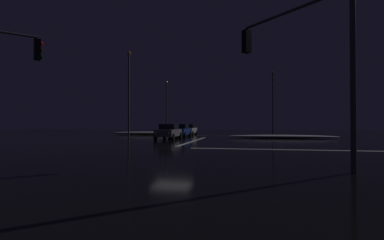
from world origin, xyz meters
name	(u,v)px	position (x,y,z in m)	size (l,w,h in m)	color
ground	(172,149)	(0.00, 0.00, -0.05)	(120.00, 120.00, 0.10)	black
stop_line_north	(194,141)	(0.00, 7.82, 0.00)	(0.35, 13.36, 0.01)	white
centre_line_ns	(210,136)	(0.00, 19.42, 0.00)	(22.00, 0.15, 0.01)	yellow
crosswalk_bar_east	(299,150)	(7.92, 0.00, 0.00)	(13.36, 0.40, 0.01)	white
snow_bank_left_curb	(152,133)	(-8.62, 20.82, 0.24)	(11.92, 1.50, 0.48)	white
snow_bank_right_curb	(282,137)	(8.62, 14.50, 0.19)	(11.82, 1.50, 0.38)	white
sedan_gray	(169,131)	(-3.11, 10.16, 0.80)	(2.02, 4.33, 1.57)	slate
sedan_blue	(180,130)	(-3.11, 15.44, 0.80)	(2.02, 4.33, 1.57)	navy
sedan_silver	(189,129)	(-3.41, 21.72, 0.80)	(2.02, 4.33, 1.57)	#B7B7BC
traffic_signal_se	(298,50)	(6.78, -6.78, 4.39)	(3.70, 3.70, 6.32)	#4C4C51
streetlamp_right_far	(273,98)	(8.92, 29.42, 5.77)	(0.44, 0.44, 10.13)	#424247
streetlamp_left_near	(129,88)	(-8.92, 13.42, 5.81)	(0.44, 0.44, 10.21)	#424247
streetlamp_left_far	(166,103)	(-8.92, 29.42, 5.21)	(0.44, 0.44, 9.05)	#424247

